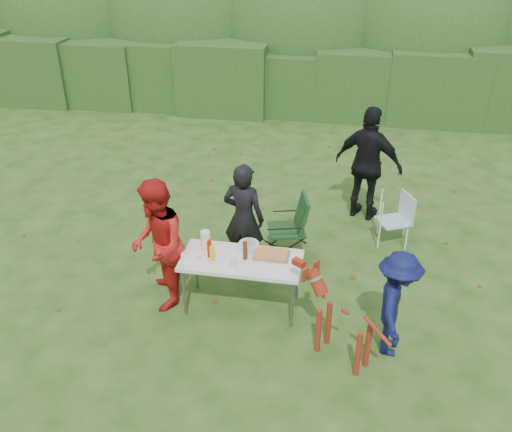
% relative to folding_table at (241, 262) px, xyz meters
% --- Properties ---
extents(ground, '(80.00, 80.00, 0.00)m').
position_rel_folding_table_xyz_m(ground, '(-0.29, -0.27, -0.69)').
color(ground, '#1E4211').
extents(hedge_row, '(22.00, 1.40, 1.70)m').
position_rel_folding_table_xyz_m(hedge_row, '(-0.29, 7.73, 0.16)').
color(hedge_row, '#23471C').
rests_on(hedge_row, ground).
extents(shrub_backdrop, '(20.00, 2.60, 3.20)m').
position_rel_folding_table_xyz_m(shrub_backdrop, '(-0.29, 9.33, 0.91)').
color(shrub_backdrop, '#3D6628').
rests_on(shrub_backdrop, ground).
extents(folding_table, '(1.50, 0.70, 0.74)m').
position_rel_folding_table_xyz_m(folding_table, '(0.00, 0.00, 0.00)').
color(folding_table, silver).
rests_on(folding_table, ground).
extents(person_cook, '(0.65, 0.49, 1.62)m').
position_rel_folding_table_xyz_m(person_cook, '(-0.15, 0.88, 0.13)').
color(person_cook, black).
rests_on(person_cook, ground).
extents(person_red_jacket, '(0.90, 1.02, 1.74)m').
position_rel_folding_table_xyz_m(person_red_jacket, '(-1.05, -0.08, 0.18)').
color(person_red_jacket, red).
rests_on(person_red_jacket, ground).
extents(person_black_puffy, '(1.21, 0.83, 1.90)m').
position_rel_folding_table_xyz_m(person_black_puffy, '(1.53, 2.71, 0.26)').
color(person_black_puffy, black).
rests_on(person_black_puffy, ground).
extents(child, '(0.56, 0.89, 1.33)m').
position_rel_folding_table_xyz_m(child, '(1.86, -0.47, -0.02)').
color(child, '#0E1242').
rests_on(child, ground).
extents(dog, '(1.15, 0.96, 1.03)m').
position_rel_folding_table_xyz_m(dog, '(1.31, -0.72, -0.17)').
color(dog, maroon).
rests_on(dog, ground).
extents(camping_chair, '(0.73, 0.73, 0.95)m').
position_rel_folding_table_xyz_m(camping_chair, '(0.40, 1.33, -0.21)').
color(camping_chair, '#1A3E1B').
rests_on(camping_chair, ground).
extents(lawn_chair, '(0.64, 0.64, 0.81)m').
position_rel_folding_table_xyz_m(lawn_chair, '(1.96, 1.95, -0.28)').
color(lawn_chair, '#4786B6').
rests_on(lawn_chair, ground).
extents(food_tray, '(0.45, 0.30, 0.02)m').
position_rel_folding_table_xyz_m(food_tray, '(0.36, 0.12, 0.06)').
color(food_tray, '#B7B7BA').
rests_on(food_tray, folding_table).
extents(focaccia_bread, '(0.40, 0.26, 0.04)m').
position_rel_folding_table_xyz_m(focaccia_bread, '(0.36, 0.12, 0.09)').
color(focaccia_bread, '#C2803E').
rests_on(focaccia_bread, food_tray).
extents(mustard_bottle, '(0.06, 0.06, 0.20)m').
position_rel_folding_table_xyz_m(mustard_bottle, '(-0.35, -0.09, 0.15)').
color(mustard_bottle, yellow).
rests_on(mustard_bottle, folding_table).
extents(ketchup_bottle, '(0.06, 0.06, 0.22)m').
position_rel_folding_table_xyz_m(ketchup_bottle, '(-0.40, -0.02, 0.16)').
color(ketchup_bottle, '#BC1103').
rests_on(ketchup_bottle, folding_table).
extents(beer_bottle, '(0.06, 0.06, 0.24)m').
position_rel_folding_table_xyz_m(beer_bottle, '(0.05, 0.01, 0.17)').
color(beer_bottle, '#47230F').
rests_on(beer_bottle, folding_table).
extents(paper_towel_roll, '(0.12, 0.12, 0.26)m').
position_rel_folding_table_xyz_m(paper_towel_roll, '(-0.49, 0.14, 0.18)').
color(paper_towel_roll, white).
rests_on(paper_towel_roll, folding_table).
extents(cup_stack, '(0.08, 0.08, 0.18)m').
position_rel_folding_table_xyz_m(cup_stack, '(-0.06, -0.22, 0.14)').
color(cup_stack, white).
rests_on(cup_stack, folding_table).
extents(pasta_bowl, '(0.26, 0.26, 0.10)m').
position_rel_folding_table_xyz_m(pasta_bowl, '(0.05, 0.22, 0.10)').
color(pasta_bowl, silver).
rests_on(pasta_bowl, folding_table).
extents(plate_stack, '(0.24, 0.24, 0.05)m').
position_rel_folding_table_xyz_m(plate_stack, '(-0.63, -0.09, 0.08)').
color(plate_stack, white).
rests_on(plate_stack, folding_table).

